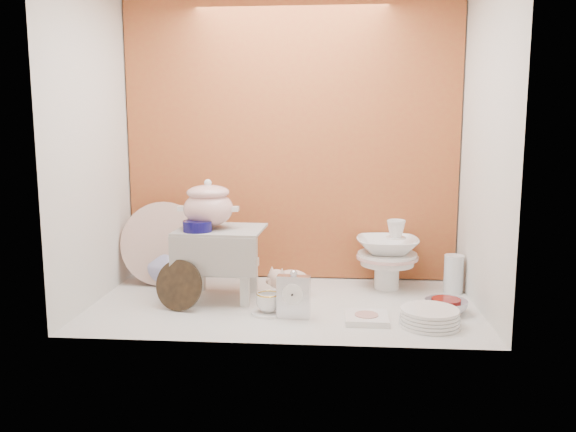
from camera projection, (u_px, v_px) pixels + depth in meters
The scene contains 17 objects.
ground at pixel (283, 304), 2.70m from camera, with size 1.80×1.80×0.00m, color silver.
niche_shell at pixel (286, 106), 2.73m from camera, with size 1.86×1.03×1.53m.
step_stool at pixel (222, 263), 2.77m from camera, with size 0.41×0.35×0.35m, color silver, non-canonical shape.
soup_tureen at pixel (208, 204), 2.73m from camera, with size 0.28×0.28×0.24m, color white, non-canonical shape.
cobalt_bowl at pixel (198, 226), 2.66m from camera, with size 0.14×0.14×0.05m, color #0E0A4E.
floral_platter at pixel (163, 244), 3.02m from camera, with size 0.45×0.13×0.44m, color white, non-canonical shape.
blue_white_vase at pixel (167, 263), 3.05m from camera, with size 0.22×0.22×0.22m, color white.
lacquer_tray at pixel (179, 285), 2.60m from camera, with size 0.23×0.07×0.23m, color black, non-canonical shape.
mantel_clock at pixel (294, 295), 2.49m from camera, with size 0.14×0.05×0.21m, color silver.
plush_pig at pixel (292, 282), 2.82m from camera, with size 0.24×0.16×0.14m, color #D6AD96.
teacup_saucer at pixel (269, 313), 2.56m from camera, with size 0.16×0.16×0.01m, color white.
gold_rim_teacup at pixel (268, 302), 2.55m from camera, with size 0.11×0.11×0.09m, color white.
lattice_dish at pixel (366, 318), 2.47m from camera, with size 0.18×0.18×0.03m, color white.
dinner_plate_stack at pixel (429, 317), 2.40m from camera, with size 0.26×0.26×0.07m, color white.
crystal_bowl at pixel (446, 306), 2.57m from camera, with size 0.19×0.19×0.06m, color silver.
clear_glass_vase at pixel (454, 274), 2.87m from camera, with size 0.10×0.10×0.19m, color silver.
porcelain_tower at pixel (387, 254), 2.93m from camera, with size 0.32×0.32×0.36m, color white, non-canonical shape.
Camera 1 is at (0.22, -2.59, 0.83)m, focal length 35.58 mm.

